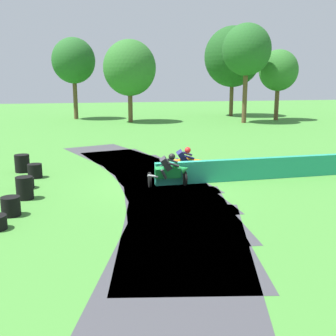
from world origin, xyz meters
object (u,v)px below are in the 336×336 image
(tire_stack_mid_a, at_px, (11,206))
(tire_stack_extra_a, at_px, (35,171))
(tire_stack_mid_b, at_px, (25,188))
(motorcycle_lead_green, at_px, (170,171))
(tire_stack_extra_b, at_px, (22,163))
(motorcycle_chase_orange, at_px, (185,163))
(tire_stack_far, at_px, (26,183))

(tire_stack_mid_a, bearing_deg, tire_stack_extra_a, 86.90)
(tire_stack_mid_a, bearing_deg, tire_stack_mid_b, 83.11)
(motorcycle_lead_green, bearing_deg, tire_stack_mid_b, -175.26)
(tire_stack_extra_a, distance_m, tire_stack_extra_b, 1.44)
(motorcycle_lead_green, distance_m, motorcycle_chase_orange, 1.68)
(motorcycle_chase_orange, relative_size, tire_stack_mid_a, 2.80)
(motorcycle_chase_orange, xyz_separation_m, tire_stack_mid_b, (-6.33, -1.80, -0.24))
(motorcycle_chase_orange, relative_size, tire_stack_extra_a, 2.79)
(motorcycle_chase_orange, relative_size, tire_stack_extra_b, 2.10)
(motorcycle_chase_orange, height_order, tire_stack_far, motorcycle_chase_orange)
(tire_stack_mid_a, height_order, tire_stack_far, tire_stack_mid_a)
(tire_stack_mid_b, bearing_deg, motorcycle_chase_orange, 15.86)
(tire_stack_extra_a, bearing_deg, motorcycle_lead_green, -27.71)
(tire_stack_extra_b, bearing_deg, motorcycle_lead_green, -34.30)
(motorcycle_lead_green, xyz_separation_m, motorcycle_chase_orange, (0.99, 1.36, -0.00))
(motorcycle_lead_green, distance_m, tire_stack_extra_a, 5.97)
(tire_stack_extra_b, bearing_deg, tire_stack_far, -81.06)
(tire_stack_extra_a, bearing_deg, tire_stack_mid_a, -93.10)
(tire_stack_mid_b, xyz_separation_m, tire_stack_far, (-0.13, 1.50, -0.20))
(tire_stack_mid_b, distance_m, tire_stack_extra_a, 3.22)
(motorcycle_lead_green, bearing_deg, tire_stack_extra_b, 145.70)
(tire_stack_mid_b, height_order, tire_stack_extra_a, tire_stack_mid_b)
(motorcycle_lead_green, height_order, tire_stack_mid_b, motorcycle_lead_green)
(tire_stack_mid_b, relative_size, tire_stack_extra_b, 1.00)
(tire_stack_extra_a, bearing_deg, tire_stack_far, -96.24)
(motorcycle_lead_green, distance_m, tire_stack_mid_a, 5.99)
(motorcycle_lead_green, distance_m, tire_stack_extra_b, 7.19)
(tire_stack_mid_b, distance_m, tire_stack_far, 1.52)
(tire_stack_extra_b, bearing_deg, tire_stack_extra_a, -62.75)
(motorcycle_lead_green, height_order, tire_stack_far, motorcycle_lead_green)
(tire_stack_mid_a, distance_m, tire_stack_extra_a, 5.01)
(tire_stack_far, bearing_deg, tire_stack_mid_a, -91.45)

